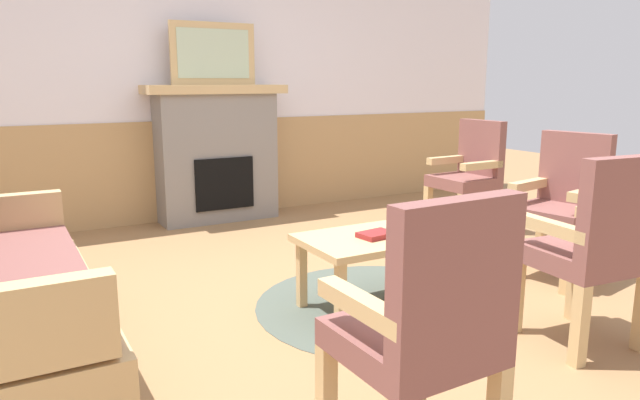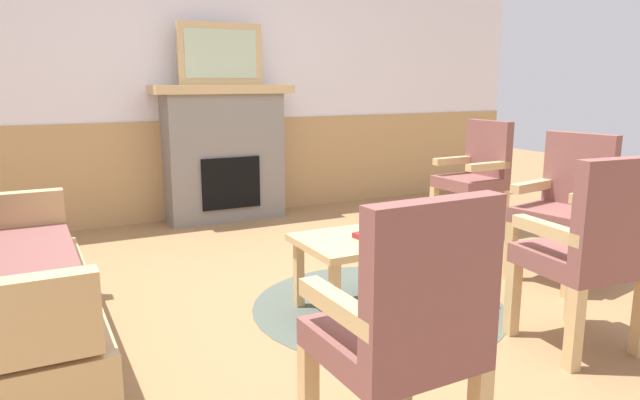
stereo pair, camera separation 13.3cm
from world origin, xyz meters
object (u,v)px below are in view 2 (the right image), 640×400
at_px(armchair_near_fireplace, 476,172).
at_px(book_on_table, 373,235).
at_px(armchair_front_center, 405,326).
at_px(coffee_table, 380,244).
at_px(fireplace, 224,152).
at_px(armchair_by_window_left, 567,201).
at_px(framed_picture, 221,54).
at_px(armchair_front_left, 592,246).

bearing_deg(armchair_near_fireplace, book_on_table, -147.62).
height_order(book_on_table, armchair_front_center, armchair_front_center).
xyz_separation_m(coffee_table, book_on_table, (-0.07, -0.03, 0.07)).
bearing_deg(fireplace, armchair_by_window_left, -61.89).
distance_m(framed_picture, armchair_near_fireplace, 2.54).
height_order(fireplace, armchair_front_left, fireplace).
bearing_deg(armchair_front_left, armchair_front_center, -165.20).
relative_size(framed_picture, armchair_front_center, 0.82).
bearing_deg(book_on_table, coffee_table, 26.49).
xyz_separation_m(armchair_near_fireplace, armchair_by_window_left, (-0.34, -1.24, 0.00)).
relative_size(coffee_table, armchair_near_fireplace, 0.98).
distance_m(book_on_table, armchair_by_window_left, 1.44).
distance_m(framed_picture, coffee_table, 2.83).
relative_size(book_on_table, armchair_near_fireplace, 0.20).
height_order(framed_picture, armchair_near_fireplace, framed_picture).
xyz_separation_m(framed_picture, armchair_near_fireplace, (1.79, -1.49, -1.02)).
distance_m(book_on_table, armchair_front_left, 1.13).
xyz_separation_m(armchair_by_window_left, armchair_front_center, (-2.11, -1.15, 0.00)).
xyz_separation_m(armchair_near_fireplace, armchair_front_left, (-1.11, -2.04, 0.00)).
bearing_deg(book_on_table, armchair_front_left, -54.13).
xyz_separation_m(fireplace, armchair_by_window_left, (1.46, -2.73, -0.11)).
bearing_deg(armchair_front_center, fireplace, 80.40).
distance_m(fireplace, book_on_table, 2.62).
bearing_deg(fireplace, book_on_table, -89.44).
xyz_separation_m(framed_picture, book_on_table, (0.03, -2.61, -1.10)).
relative_size(framed_picture, book_on_table, 4.01).
bearing_deg(book_on_table, armchair_by_window_left, -4.68).
xyz_separation_m(fireplace, armchair_near_fireplace, (1.79, -1.49, -0.11)).
xyz_separation_m(fireplace, framed_picture, (0.00, 0.00, 0.91)).
relative_size(coffee_table, armchair_front_left, 0.98).
bearing_deg(armchair_front_center, armchair_near_fireplace, 44.30).
height_order(armchair_near_fireplace, armchair_front_center, same).
xyz_separation_m(fireplace, book_on_table, (0.03, -2.61, -0.20)).
height_order(armchair_near_fireplace, armchair_by_window_left, same).
distance_m(armchair_by_window_left, armchair_front_center, 2.41).
bearing_deg(armchair_by_window_left, coffee_table, 173.62).
distance_m(framed_picture, book_on_table, 2.83).
bearing_deg(book_on_table, fireplace, 90.56).
bearing_deg(armchair_near_fireplace, fireplace, 140.29).
bearing_deg(armchair_front_center, armchair_front_left, 14.80).
xyz_separation_m(fireplace, armchair_front_left, (0.69, -3.52, -0.11)).
distance_m(fireplace, armchair_front_center, 3.94).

